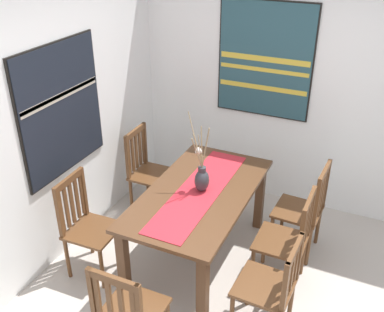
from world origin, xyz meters
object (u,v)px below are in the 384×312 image
Objects in this scene: chair_4 at (86,224)px; painting_on_side_wall at (265,60)px; chair_2 at (271,286)px; chair_3 at (147,169)px; dining_table at (199,203)px; chair_0 at (128,312)px; centerpiece_vase at (202,177)px; painting_on_back_wall at (61,109)px; chair_5 at (288,239)px; chair_1 at (305,208)px.

painting_on_side_wall is at bearing -27.25° from chair_4.
chair_2 is 0.94× the size of chair_3.
dining_table is 1.75× the size of chair_0.
chair_3 is (1.76, 0.85, 0.01)m from chair_0.
painting_on_back_wall is (-0.24, 1.25, 0.51)m from centerpiece_vase.
chair_5 is 1.87m from painting_on_side_wall.
chair_5 is at bearing 176.75° from chair_1.
chair_4 is (0.01, 1.69, 0.03)m from chair_2.
painting_on_side_wall reaches higher than chair_2.
chair_4 reaches higher than dining_table.
painting_on_back_wall reaches higher than chair_1.
painting_on_back_wall is at bearing 109.88° from chair_1.
chair_1 is 1.01× the size of chair_3.
chair_3 reaches higher than chair_0.
centerpiece_vase reaches higher than chair_5.
dining_table is 0.26m from centerpiece_vase.
painting_on_side_wall is at bearing 40.83° from chair_1.
painting_on_side_wall is (0.84, 0.72, 1.10)m from chair_1.
painting_on_back_wall is at bearing 153.42° from chair_3.
chair_5 is (0.57, 0.02, 0.02)m from chair_2.
chair_2 is at bearing -90.36° from chair_4.
chair_2 is at bearing 179.37° from chair_1.
chair_2 is (-1.07, 0.01, -0.03)m from chair_1.
chair_3 is at bearing 58.68° from centerpiece_vase.
dining_table is 1.02m from chair_4.
painting_on_side_wall is (1.37, -0.12, 0.95)m from dining_table.
chair_5 is (-0.51, 0.03, -0.00)m from chair_1.
centerpiece_vase is 0.58× the size of painting_on_side_wall.
chair_3 is 1.68m from painting_on_side_wall.
painting_on_side_wall reaches higher than chair_3.
centerpiece_vase reaches higher than chair_2.
dining_table is 1.70× the size of chair_1.
chair_5 is 0.79× the size of painting_on_side_wall.
chair_1 is at bearing -58.01° from chair_4.
painting_on_side_wall is (1.91, 0.71, 1.13)m from chair_2.
centerpiece_vase is at bearing 175.45° from painting_on_side_wall.
dining_table is 1.01m from chair_2.
chair_2 is (0.68, -0.83, -0.02)m from chair_0.
painting_on_back_wall is 0.98× the size of painting_on_side_wall.
chair_4 is (-0.53, 0.86, -0.15)m from dining_table.
chair_0 reaches higher than dining_table.
dining_table is 1.35× the size of painting_on_side_wall.
chair_0 reaches higher than chair_2.
painting_on_back_wall is (0.32, 2.07, 0.95)m from chair_2.
chair_1 reaches higher than chair_3.
painting_on_side_wall is (1.90, -0.98, 1.10)m from chair_4.
centerpiece_vase reaches higher than dining_table.
chair_4 is 1.04m from painting_on_back_wall.
chair_4 is 1.76m from chair_5.
chair_1 is at bearing -57.52° from dining_table.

